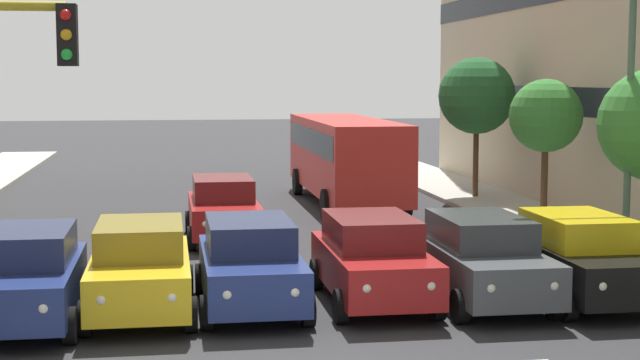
{
  "coord_description": "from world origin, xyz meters",
  "views": [
    {
      "loc": [
        1.58,
        12.69,
        4.43
      ],
      "look_at": [
        -1.29,
        -5.55,
        2.47
      ],
      "focal_mm": 54.19,
      "sensor_mm": 36.0,
      "label": 1
    }
  ],
  "objects_px": {
    "car_0": "(580,257)",
    "car_3": "(250,264)",
    "car_2": "(372,259)",
    "car_4": "(140,268)",
    "car_5": "(26,276)",
    "car_1": "(482,259)",
    "car_row2_0": "(223,208)",
    "bus_behind_traffic": "(345,152)",
    "street_lamp_left": "(608,64)",
    "street_tree_3": "(477,96)",
    "street_tree_2": "(546,116)"
  },
  "relations": [
    {
      "from": "car_0",
      "to": "car_3",
      "type": "height_order",
      "value": "same"
    },
    {
      "from": "car_2",
      "to": "car_4",
      "type": "bearing_deg",
      "value": 2.44
    },
    {
      "from": "car_4",
      "to": "car_5",
      "type": "distance_m",
      "value": 2.06
    },
    {
      "from": "car_4",
      "to": "car_5",
      "type": "bearing_deg",
      "value": 12.77
    },
    {
      "from": "car_1",
      "to": "car_row2_0",
      "type": "height_order",
      "value": "same"
    },
    {
      "from": "bus_behind_traffic",
      "to": "street_lamp_left",
      "type": "distance_m",
      "value": 13.43
    },
    {
      "from": "car_4",
      "to": "street_tree_3",
      "type": "xyz_separation_m",
      "value": [
        -11.52,
        -15.34,
        2.88
      ]
    },
    {
      "from": "car_1",
      "to": "bus_behind_traffic",
      "type": "xyz_separation_m",
      "value": [
        0.0,
        -14.95,
        0.97
      ]
    },
    {
      "from": "car_2",
      "to": "bus_behind_traffic",
      "type": "relative_size",
      "value": 0.42
    },
    {
      "from": "street_lamp_left",
      "to": "street_tree_3",
      "type": "height_order",
      "value": "street_lamp_left"
    },
    {
      "from": "car_5",
      "to": "car_row2_0",
      "type": "relative_size",
      "value": 1.0
    },
    {
      "from": "car_4",
      "to": "car_row2_0",
      "type": "xyz_separation_m",
      "value": [
        -2.0,
        -8.05,
        0.0
      ]
    },
    {
      "from": "car_0",
      "to": "bus_behind_traffic",
      "type": "relative_size",
      "value": 0.42
    },
    {
      "from": "car_0",
      "to": "car_row2_0",
      "type": "distance_m",
      "value": 10.63
    },
    {
      "from": "car_1",
      "to": "car_3",
      "type": "distance_m",
      "value": 4.55
    },
    {
      "from": "car_2",
      "to": "car_3",
      "type": "xyz_separation_m",
      "value": [
        2.42,
        0.12,
        0.0
      ]
    },
    {
      "from": "bus_behind_traffic",
      "to": "car_3",
      "type": "bearing_deg",
      "value": 72.86
    },
    {
      "from": "car_5",
      "to": "street_tree_3",
      "type": "relative_size",
      "value": 0.89
    },
    {
      "from": "car_2",
      "to": "car_row2_0",
      "type": "height_order",
      "value": "same"
    },
    {
      "from": "car_0",
      "to": "street_tree_2",
      "type": "relative_size",
      "value": 1.05
    },
    {
      "from": "car_3",
      "to": "car_4",
      "type": "xyz_separation_m",
      "value": [
        2.07,
        0.07,
        0.0
      ]
    },
    {
      "from": "car_0",
      "to": "street_tree_3",
      "type": "relative_size",
      "value": 0.89
    },
    {
      "from": "car_5",
      "to": "street_lamp_left",
      "type": "bearing_deg",
      "value": -167.77
    },
    {
      "from": "street_tree_2",
      "to": "street_tree_3",
      "type": "height_order",
      "value": "street_tree_3"
    },
    {
      "from": "car_3",
      "to": "car_5",
      "type": "relative_size",
      "value": 1.0
    },
    {
      "from": "car_0",
      "to": "car_2",
      "type": "height_order",
      "value": "same"
    },
    {
      "from": "car_1",
      "to": "street_tree_2",
      "type": "height_order",
      "value": "street_tree_2"
    },
    {
      "from": "car_1",
      "to": "car_4",
      "type": "height_order",
      "value": "same"
    },
    {
      "from": "car_4",
      "to": "street_tree_3",
      "type": "height_order",
      "value": "street_tree_3"
    },
    {
      "from": "car_2",
      "to": "car_5",
      "type": "xyz_separation_m",
      "value": [
        6.5,
        0.65,
        0.0
      ]
    },
    {
      "from": "car_1",
      "to": "car_row2_0",
      "type": "bearing_deg",
      "value": -60.61
    },
    {
      "from": "car_row2_0",
      "to": "street_tree_3",
      "type": "xyz_separation_m",
      "value": [
        -9.52,
        -7.29,
        2.88
      ]
    },
    {
      "from": "car_5",
      "to": "bus_behind_traffic",
      "type": "relative_size",
      "value": 0.42
    },
    {
      "from": "car_5",
      "to": "car_row2_0",
      "type": "height_order",
      "value": "same"
    },
    {
      "from": "car_5",
      "to": "street_tree_2",
      "type": "height_order",
      "value": "street_tree_2"
    },
    {
      "from": "car_1",
      "to": "street_lamp_left",
      "type": "xyz_separation_m",
      "value": [
        -3.63,
        -2.34,
        3.85
      ]
    },
    {
      "from": "car_4",
      "to": "street_tree_2",
      "type": "bearing_deg",
      "value": -142.37
    },
    {
      "from": "car_3",
      "to": "street_tree_2",
      "type": "xyz_separation_m",
      "value": [
        -9.46,
        -8.82,
        2.41
      ]
    },
    {
      "from": "car_0",
      "to": "street_lamp_left",
      "type": "xyz_separation_m",
      "value": [
        -1.65,
        -2.49,
        3.85
      ]
    },
    {
      "from": "car_0",
      "to": "street_tree_3",
      "type": "bearing_deg",
      "value": -100.61
    },
    {
      "from": "car_1",
      "to": "car_5",
      "type": "xyz_separation_m",
      "value": [
        8.62,
        0.32,
        0.0
      ]
    },
    {
      "from": "car_2",
      "to": "street_tree_3",
      "type": "xyz_separation_m",
      "value": [
        -7.03,
        -15.15,
        2.88
      ]
    },
    {
      "from": "bus_behind_traffic",
      "to": "street_lamp_left",
      "type": "relative_size",
      "value": 1.41
    },
    {
      "from": "car_row2_0",
      "to": "car_2",
      "type": "bearing_deg",
      "value": 107.53
    },
    {
      "from": "bus_behind_traffic",
      "to": "street_tree_3",
      "type": "height_order",
      "value": "street_tree_3"
    },
    {
      "from": "street_tree_2",
      "to": "bus_behind_traffic",
      "type": "bearing_deg",
      "value": -50.34
    },
    {
      "from": "bus_behind_traffic",
      "to": "street_tree_3",
      "type": "xyz_separation_m",
      "value": [
        -4.91,
        -0.53,
        1.91
      ]
    },
    {
      "from": "car_3",
      "to": "street_lamp_left",
      "type": "xyz_separation_m",
      "value": [
        -8.18,
        -2.13,
        3.85
      ]
    },
    {
      "from": "car_5",
      "to": "bus_behind_traffic",
      "type": "distance_m",
      "value": 17.56
    },
    {
      "from": "bus_behind_traffic",
      "to": "street_tree_3",
      "type": "distance_m",
      "value": 5.29
    }
  ]
}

